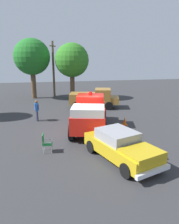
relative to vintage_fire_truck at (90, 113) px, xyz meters
name	(u,v)px	position (x,y,z in m)	size (l,w,h in m)	color
ground_plane	(84,133)	(0.48, 0.53, -1.20)	(60.00, 60.00, 0.00)	#333335
vintage_fire_truck	(90,113)	(0.00, 0.00, 0.00)	(3.67, 6.31, 2.59)	black
classic_hot_rod	(121,146)	(-0.63, 4.76, -0.45)	(3.17, 4.73, 1.46)	black
parked_pickup	(94,98)	(-1.74, -6.45, -0.21)	(5.10, 2.97, 1.90)	black
lawn_chair_by_car	(45,142)	(3.06, 3.06, -0.61)	(0.55, 0.56, 1.02)	#B7BABF
spectator_standing	(37,109)	(3.69, -2.96, -0.23)	(0.35, 0.65, 1.68)	#2D334C
oak_tree_right	(72,60)	(-0.23, -11.43, 3.33)	(3.93, 3.93, 6.53)	brown
oak_tree_distant	(32,57)	(4.33, -12.81, 3.70)	(4.26, 4.26, 7.08)	brown
utility_pole	(53,68)	(1.85, -13.45, 2.34)	(0.85, 1.58, 6.80)	brown
traffic_cone	(125,121)	(-2.80, -0.54, -0.89)	(0.40, 0.40, 0.64)	orange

